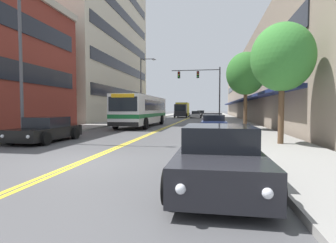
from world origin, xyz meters
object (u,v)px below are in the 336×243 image
Objects in this scene: car_champagne_parked_left_far at (156,116)px; street_tree_right_mid at (246,74)px; car_navy_parked_right_far at (214,124)px; car_dark_grey_moving_second at (201,114)px; car_black_parked_left_mid at (46,130)px; street_lamp_left_near at (26,33)px; car_silver_moving_lead at (196,115)px; traffic_signal_mast at (204,83)px; car_charcoal_parked_right_foreground at (219,158)px; car_red_parked_right_mid at (213,120)px; street_tree_right_near at (282,58)px; box_truck at (182,110)px; city_bus at (143,109)px; street_lamp_left_far at (143,84)px.

car_champagne_parked_left_far is 22.16m from street_tree_right_mid.
car_dark_grey_moving_second is at bearing 93.76° from car_navy_parked_right_far.
street_lamp_left_near is (-0.54, -0.65, 4.88)m from car_black_parked_left_mid.
street_tree_right_mid is (11.11, 8.17, 3.77)m from car_black_parked_left_mid.
car_champagne_parked_left_far is at bearing -121.17° from car_silver_moving_lead.
traffic_signal_mast is at bearing 103.23° from street_tree_right_mid.
car_red_parked_right_mid is (0.02, 20.48, -0.03)m from car_charcoal_parked_right_foreground.
street_lamp_left_near reaches higher than car_navy_parked_right_far.
street_tree_right_mid is (4.88, -37.54, 3.75)m from car_dark_grey_moving_second.
car_champagne_parked_left_far is at bearing 113.02° from street_tree_right_near.
car_dark_grey_moving_second is at bearing 82.24° from car_black_parked_left_mid.
box_truck is at bearing 105.85° from traffic_signal_mast.
car_charcoal_parked_right_foreground is 0.94× the size of car_dark_grey_moving_second.
car_navy_parked_right_far is at bearing -162.22° from street_tree_right_mid.
street_lamp_left_far reaches higher than city_bus.
car_black_parked_left_mid is 10.96m from car_charcoal_parked_right_foreground.
traffic_signal_mast is (1.77, -12.88, 4.60)m from car_silver_moving_lead.
street_lamp_left_far is at bearing -100.06° from box_truck.
car_navy_parked_right_far is 0.50× the size of street_lamp_left_near.
car_navy_parked_right_far is at bearing -90.06° from car_red_parked_right_mid.
car_dark_grey_moving_second is at bearing 96.75° from street_tree_right_near.
street_tree_right_near reaches higher than car_champagne_parked_left_far.
car_charcoal_parked_right_foreground is 47.47m from box_truck.
street_lamp_left_near is 1.59× the size of street_tree_right_mid.
street_lamp_left_near is 12.29m from street_tree_right_near.
car_silver_moving_lead is at bearing 99.22° from street_tree_right_near.
car_black_parked_left_mid is 36.78m from car_silver_moving_lead.
car_black_parked_left_mid is 1.00× the size of car_silver_moving_lead.
box_truck is at bearing 85.51° from street_lamp_left_near.
car_dark_grey_moving_second is 6.41m from box_truck.
traffic_signal_mast is (1.28, -22.26, 4.58)m from car_dark_grey_moving_second.
traffic_signal_mast reaches higher than car_black_parked_left_mid.
car_dark_grey_moving_second reaches higher than car_black_parked_left_mid.
car_dark_grey_moving_second is (6.23, 45.71, 0.02)m from car_black_parked_left_mid.
city_bus reaches higher than car_champagne_parked_left_far.
box_truck reaches higher than car_charcoal_parked_right_foreground.
car_black_parked_left_mid is 12.14m from street_tree_right_near.
car_black_parked_left_mid is at bearing -143.65° from street_tree_right_mid.
city_bus is 2.63× the size of car_silver_moving_lead.
city_bus is 2.81× the size of car_charcoal_parked_right_foreground.
street_lamp_left_far is at bearing -106.02° from car_dark_grey_moving_second.
car_black_parked_left_mid reaches higher than car_champagne_parked_left_far.
car_champagne_parked_left_far is 0.96× the size of car_dark_grey_moving_second.
street_lamp_left_near reaches higher than car_charcoal_parked_right_foreground.
city_bus is at bearing -117.57° from traffic_signal_mast.
street_tree_right_near reaches higher than car_charcoal_parked_right_foreground.
car_red_parked_right_mid is 27.29m from box_truck.
street_lamp_left_far is (-3.28, -18.47, 3.47)m from box_truck.
car_black_parked_left_mid is 1.00× the size of car_dark_grey_moving_second.
street_tree_right_mid is (9.24, -4.46, 2.72)m from city_bus.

